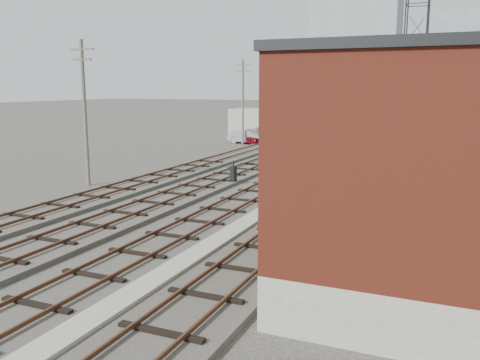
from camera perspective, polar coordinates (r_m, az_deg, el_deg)
The scene contains 23 objects.
ground at distance 66.13m, azimuth 15.59°, elevation 4.70°, with size 320.00×320.00×0.00m, color #282621.
track_right at distance 45.11m, azimuth 15.03°, elevation 2.35°, with size 3.20×90.00×0.39m.
track_mid_right at distance 45.85m, azimuth 10.08°, elevation 2.67°, with size 3.20×90.00×0.39m.
track_mid_left at distance 46.91m, azimuth 5.32°, elevation 2.96°, with size 3.20×90.00×0.39m.
track_left at distance 48.29m, azimuth 0.79°, elevation 3.22°, with size 3.20×90.00×0.39m.
platform_curb at distance 21.84m, azimuth -0.16°, elevation -5.62°, with size 0.90×28.00×0.26m, color gray.
brick_building at distance 17.48m, azimuth 18.59°, elevation 1.54°, with size 6.54×12.20×7.22m.
lattice_tower at distance 40.41m, azimuth 18.96°, elevation 11.77°, with size 1.60×1.60×15.00m.
utility_pole_left_a at distance 33.10m, azimuth -17.04°, elevation 7.60°, with size 1.80×0.24×9.00m.
utility_pole_left_b at distance 54.62m, azimuth 0.31°, elevation 8.99°, with size 1.80×0.24×9.00m.
utility_pole_left_c at distance 78.23m, azimuth 7.59°, elevation 9.33°, with size 1.80×0.24×9.00m.
utility_pole_right_a at distance 33.36m, azimuth 19.42°, elevation 7.49°, with size 1.80×0.24×9.00m.
utility_pole_right_b at distance 63.30m, azimuth 21.44°, elevation 8.48°, with size 1.80×0.24×9.00m.
apartment_left at distance 143.07m, azimuth 12.85°, elevation 13.71°, with size 22.00×14.00×30.00m, color gray.
apartment_right at distance 155.40m, azimuth 23.56°, elevation 12.10°, with size 16.00×12.00×26.00m, color gray.
shed_left at distance 69.97m, azimuth 2.49°, elevation 6.68°, with size 8.00×5.00×3.20m, color gray.
shed_right at distance 75.36m, azimuth 23.56°, elevation 6.40°, with size 6.00×6.00×4.00m, color gray.
signal_mast at distance 16.66m, azimuth 4.72°, elevation -1.79°, with size 0.40×0.42×4.42m.
switch_stand at distance 32.44m, azimuth -0.75°, elevation 0.67°, with size 0.41×0.41×1.42m.
site_trailer at distance 49.98m, azimuth 6.11°, elevation 4.64°, with size 5.99×3.79×2.34m.
car_red at distance 55.95m, azimuth 0.98°, elevation 4.85°, with size 1.72×4.27×1.45m, color maroon.
car_silver at distance 55.87m, azimuth 1.00°, elevation 4.90°, with size 1.66×4.77×1.57m, color #96989D.
car_grey at distance 61.65m, azimuth 3.68°, elevation 5.27°, with size 1.81×4.45×1.29m, color slate.
Camera 1 is at (8.87, -5.24, 6.17)m, focal length 38.00 mm.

